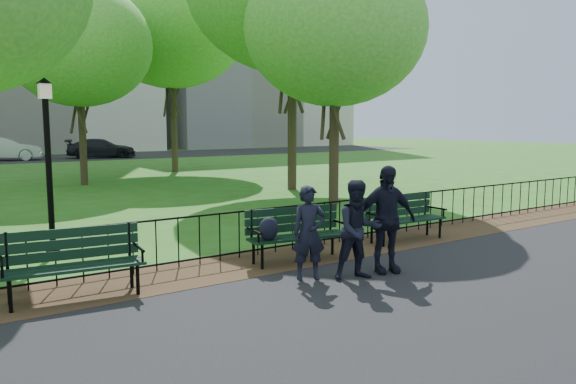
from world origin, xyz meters
TOP-DOWN VIEW (x-y plane):
  - ground at (0.00, 0.00)m, footprint 120.00×120.00m
  - asphalt_path at (0.00, -3.40)m, footprint 60.00×9.20m
  - dirt_strip at (0.00, 1.50)m, footprint 60.00×1.60m
  - far_street at (0.00, 35.00)m, footprint 70.00×9.00m
  - iron_fence at (0.00, 2.00)m, footprint 24.06×0.06m
  - apartment_east at (26.00, 48.00)m, footprint 20.00×15.00m
  - park_bench_main at (-0.06, 1.22)m, footprint 1.93×0.83m
  - park_bench_left_a at (-3.72, 1.29)m, footprint 1.97×0.80m
  - park_bench_right_a at (3.06, 1.41)m, footprint 1.87×0.66m
  - lamppost at (-3.38, 4.19)m, footprint 0.30×0.30m
  - tree_near_e at (5.30, 6.47)m, footprint 5.46×5.46m
  - tree_far_c at (0.39, 16.23)m, footprint 5.70×5.70m
  - tree_far_e at (5.80, 19.72)m, footprint 7.66×7.66m
  - person_left at (-0.38, 0.16)m, footprint 0.64×0.54m
  - person_mid at (0.27, -0.29)m, footprint 0.86×0.62m
  - person_right at (0.92, -0.23)m, footprint 1.13×0.75m
  - sedan_silver at (0.00, 33.88)m, footprint 4.84×2.69m
  - sedan_dark at (6.05, 33.12)m, footprint 5.01×3.38m

SIDE VIEW (x-z plane):
  - ground at x=0.00m, z-range 0.00..0.00m
  - asphalt_path at x=0.00m, z-range 0.00..0.01m
  - far_street at x=0.00m, z-range 0.00..0.01m
  - dirt_strip at x=0.00m, z-range 0.01..0.02m
  - iron_fence at x=0.00m, z-range 0.00..1.00m
  - park_bench_right_a at x=3.06m, z-range 0.08..1.12m
  - park_bench_left_a at x=-3.72m, z-range 0.08..1.17m
  - park_bench_main at x=-0.06m, z-range 0.10..1.16m
  - sedan_dark at x=6.05m, z-range 0.01..1.36m
  - person_left at x=-0.38m, z-range 0.01..1.52m
  - sedan_silver at x=0.00m, z-range 0.01..1.52m
  - person_mid at x=0.27m, z-range 0.01..1.60m
  - person_right at x=0.92m, z-range 0.01..1.81m
  - lamppost at x=-3.38m, z-range 0.15..3.46m
  - tree_near_e at x=5.30m, z-range 1.48..9.08m
  - tree_far_c at x=0.39m, z-range 1.54..9.49m
  - tree_far_e at x=5.80m, z-range 2.08..12.76m
  - apartment_east at x=26.00m, z-range 0.00..24.00m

